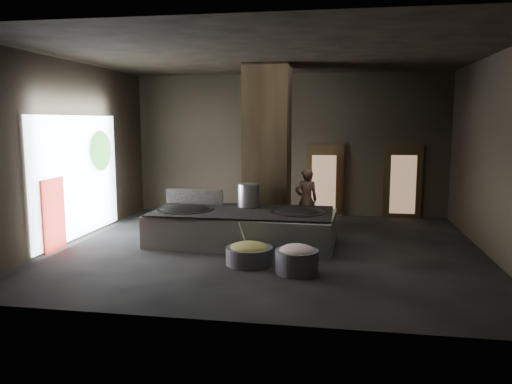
% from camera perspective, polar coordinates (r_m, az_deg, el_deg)
% --- Properties ---
extents(floor, '(10.00, 9.00, 0.10)m').
position_cam_1_polar(floor, '(12.05, 1.36, -6.60)').
color(floor, black).
rests_on(floor, ground).
extents(ceiling, '(10.00, 9.00, 0.10)m').
position_cam_1_polar(ceiling, '(11.76, 1.44, 15.63)').
color(ceiling, black).
rests_on(ceiling, back_wall).
extents(back_wall, '(10.00, 0.10, 4.50)m').
position_cam_1_polar(back_wall, '(16.19, 3.72, 5.41)').
color(back_wall, black).
rests_on(back_wall, ground).
extents(front_wall, '(10.00, 0.10, 4.50)m').
position_cam_1_polar(front_wall, '(7.23, -3.80, 2.03)').
color(front_wall, black).
rests_on(front_wall, ground).
extents(left_wall, '(0.10, 9.00, 4.50)m').
position_cam_1_polar(left_wall, '(13.38, -20.61, 4.33)').
color(left_wall, black).
rests_on(left_wall, ground).
extents(right_wall, '(0.10, 9.00, 4.50)m').
position_cam_1_polar(right_wall, '(12.05, 25.96, 3.67)').
color(right_wall, black).
rests_on(right_wall, ground).
extents(pillar, '(1.20, 1.20, 4.50)m').
position_cam_1_polar(pillar, '(13.60, 1.30, 4.91)').
color(pillar, black).
rests_on(pillar, ground).
extents(hearth_platform, '(4.57, 2.35, 0.78)m').
position_cam_1_polar(hearth_platform, '(12.35, -1.56, -4.15)').
color(hearth_platform, '#ACBCA9').
rests_on(hearth_platform, ground).
extents(platform_cap, '(4.38, 2.10, 0.03)m').
position_cam_1_polar(platform_cap, '(12.26, -1.57, -2.21)').
color(platform_cap, black).
rests_on(platform_cap, hearth_platform).
extents(wok_left, '(1.41, 1.41, 0.39)m').
position_cam_1_polar(wok_left, '(12.59, -8.11, -2.32)').
color(wok_left, black).
rests_on(wok_left, hearth_platform).
extents(wok_left_rim, '(1.44, 1.44, 0.05)m').
position_cam_1_polar(wok_left_rim, '(12.57, -8.11, -2.01)').
color(wok_left_rim, black).
rests_on(wok_left_rim, hearth_platform).
extents(wok_right, '(1.31, 1.31, 0.37)m').
position_cam_1_polar(wok_right, '(12.14, 4.75, -2.65)').
color(wok_right, black).
rests_on(wok_right, hearth_platform).
extents(wok_right_rim, '(1.34, 1.34, 0.05)m').
position_cam_1_polar(wok_right_rim, '(12.12, 4.75, -2.33)').
color(wok_right_rim, black).
rests_on(wok_right_rim, hearth_platform).
extents(stock_pot, '(0.54, 0.54, 0.58)m').
position_cam_1_polar(stock_pot, '(12.73, -0.87, -0.38)').
color(stock_pot, '#A8A9B0').
rests_on(stock_pot, hearth_platform).
extents(splash_guard, '(1.56, 0.13, 0.39)m').
position_cam_1_polar(splash_guard, '(13.29, -7.08, -0.52)').
color(splash_guard, black).
rests_on(splash_guard, hearth_platform).
extents(cook, '(0.72, 0.57, 1.73)m').
position_cam_1_polar(cook, '(13.73, 5.76, -0.92)').
color(cook, brown).
rests_on(cook, ground).
extents(veg_basin, '(1.06, 1.06, 0.37)m').
position_cam_1_polar(veg_basin, '(10.66, -0.77, -7.27)').
color(veg_basin, slate).
rests_on(veg_basin, ground).
extents(veg_fill, '(0.82, 0.82, 0.25)m').
position_cam_1_polar(veg_fill, '(10.62, -0.77, -6.41)').
color(veg_fill, olive).
rests_on(veg_fill, veg_basin).
extents(ladle, '(0.17, 0.38, 0.71)m').
position_cam_1_polar(ladle, '(10.74, -1.42, -5.14)').
color(ladle, '#A8A9B0').
rests_on(ladle, veg_basin).
extents(meat_basin, '(1.11, 1.11, 0.47)m').
position_cam_1_polar(meat_basin, '(10.06, 4.70, -7.93)').
color(meat_basin, slate).
rests_on(meat_basin, ground).
extents(meat_fill, '(0.72, 0.72, 0.27)m').
position_cam_1_polar(meat_fill, '(10.00, 4.71, -6.76)').
color(meat_fill, tan).
rests_on(meat_fill, meat_basin).
extents(doorway_near, '(1.18, 0.08, 2.38)m').
position_cam_1_polar(doorway_near, '(16.11, 7.90, 1.23)').
color(doorway_near, black).
rests_on(doorway_near, ground).
extents(doorway_near_glow, '(0.76, 0.04, 1.79)m').
position_cam_1_polar(doorway_near_glow, '(15.90, 7.75, 0.96)').
color(doorway_near_glow, '#8C6647').
rests_on(doorway_near_glow, ground).
extents(doorway_far, '(1.18, 0.08, 2.38)m').
position_cam_1_polar(doorway_far, '(16.22, 16.41, 1.02)').
color(doorway_far, black).
rests_on(doorway_far, ground).
extents(doorway_far_glow, '(0.77, 0.04, 1.83)m').
position_cam_1_polar(doorway_far_glow, '(16.18, 16.46, 0.82)').
color(doorway_far_glow, '#8C6647').
rests_on(doorway_far_glow, ground).
extents(left_opening, '(0.04, 4.20, 3.10)m').
position_cam_1_polar(left_opening, '(13.55, -19.68, 1.66)').
color(left_opening, white).
rests_on(left_opening, ground).
extents(pavilion_sliver, '(0.05, 0.90, 1.70)m').
position_cam_1_polar(pavilion_sliver, '(12.51, -22.14, -2.44)').
color(pavilion_sliver, maroon).
rests_on(pavilion_sliver, ground).
extents(tree_silhouette, '(0.28, 1.10, 1.10)m').
position_cam_1_polar(tree_silhouette, '(14.42, -17.31, 4.53)').
color(tree_silhouette, '#194714').
rests_on(tree_silhouette, left_opening).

